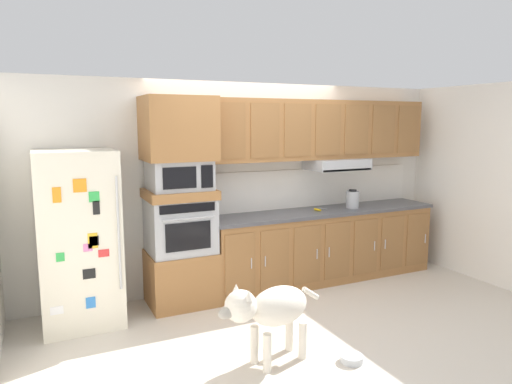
# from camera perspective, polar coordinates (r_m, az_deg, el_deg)

# --- Properties ---
(ground_plane) EXTENTS (9.60, 9.60, 0.00)m
(ground_plane) POSITION_cam_1_polar(r_m,az_deg,el_deg) (5.18, 4.00, -14.50)
(ground_plane) COLOR beige
(back_kitchen_wall) EXTENTS (6.20, 0.12, 2.50)m
(back_kitchen_wall) POSITION_cam_1_polar(r_m,az_deg,el_deg) (5.81, -1.25, 0.88)
(back_kitchen_wall) COLOR silver
(back_kitchen_wall) RESTS_ON ground
(side_panel_right) EXTENTS (0.12, 7.10, 2.50)m
(side_panel_right) POSITION_cam_1_polar(r_m,az_deg,el_deg) (6.66, 25.63, 1.02)
(side_panel_right) COLOR white
(side_panel_right) RESTS_ON ground
(refrigerator) EXTENTS (0.76, 0.73, 1.76)m
(refrigerator) POSITION_cam_1_polar(r_m,az_deg,el_deg) (4.97, -20.89, -5.36)
(refrigerator) COLOR silver
(refrigerator) RESTS_ON ground
(oven_base_cabinet) EXTENTS (0.74, 0.62, 0.60)m
(oven_base_cabinet) POSITION_cam_1_polar(r_m,az_deg,el_deg) (5.37, -9.11, -10.30)
(oven_base_cabinet) COLOR #996638
(oven_base_cabinet) RESTS_ON ground
(built_in_oven) EXTENTS (0.70, 0.62, 0.60)m
(built_in_oven) POSITION_cam_1_polar(r_m,az_deg,el_deg) (5.21, -9.26, -4.04)
(built_in_oven) COLOR #A8AAAF
(built_in_oven) RESTS_ON oven_base_cabinet
(appliance_mid_shelf) EXTENTS (0.74, 0.62, 0.10)m
(appliance_mid_shelf) POSITION_cam_1_polar(r_m,az_deg,el_deg) (5.15, -9.36, -0.24)
(appliance_mid_shelf) COLOR #996638
(appliance_mid_shelf) RESTS_ON built_in_oven
(microwave) EXTENTS (0.64, 0.54, 0.32)m
(microwave) POSITION_cam_1_polar(r_m,az_deg,el_deg) (5.12, -9.41, 2.09)
(microwave) COLOR #A8AAAF
(microwave) RESTS_ON appliance_mid_shelf
(appliance_upper_cabinet) EXTENTS (0.74, 0.62, 0.68)m
(appliance_upper_cabinet) POSITION_cam_1_polar(r_m,az_deg,el_deg) (5.09, -9.56, 7.69)
(appliance_upper_cabinet) COLOR #996638
(appliance_upper_cabinet) RESTS_ON microwave
(lower_cabinet_run) EXTENTS (3.05, 0.63, 0.88)m
(lower_cabinet_run) POSITION_cam_1_polar(r_m,az_deg,el_deg) (6.10, 8.29, -6.59)
(lower_cabinet_run) COLOR #996638
(lower_cabinet_run) RESTS_ON ground
(countertop_slab) EXTENTS (3.09, 0.64, 0.04)m
(countertop_slab) POSITION_cam_1_polar(r_m,az_deg,el_deg) (6.00, 8.37, -2.35)
(countertop_slab) COLOR #4C4C51
(countertop_slab) RESTS_ON lower_cabinet_run
(backsplash_panel) EXTENTS (3.09, 0.02, 0.50)m
(backsplash_panel) POSITION_cam_1_polar(r_m,az_deg,el_deg) (6.20, 6.94, 0.56)
(backsplash_panel) COLOR silver
(backsplash_panel) RESTS_ON countertop_slab
(upper_cabinet_with_hood) EXTENTS (3.05, 0.48, 0.88)m
(upper_cabinet_with_hood) POSITION_cam_1_polar(r_m,az_deg,el_deg) (6.00, 8.04, 7.30)
(upper_cabinet_with_hood) COLOR #996638
(upper_cabinet_with_hood) RESTS_ON backsplash_panel
(screwdriver) EXTENTS (0.15, 0.14, 0.03)m
(screwdriver) POSITION_cam_1_polar(r_m,az_deg,el_deg) (5.92, 7.62, -2.14)
(screwdriver) COLOR yellow
(screwdriver) RESTS_ON countertop_slab
(electric_kettle) EXTENTS (0.17, 0.17, 0.24)m
(electric_kettle) POSITION_cam_1_polar(r_m,az_deg,el_deg) (6.17, 11.75, -0.88)
(electric_kettle) COLOR #A8AAAF
(electric_kettle) RESTS_ON countertop_slab
(dog) EXTENTS (1.04, 0.42, 0.74)m
(dog) POSITION_cam_1_polar(r_m,az_deg,el_deg) (4.00, 1.79, -14.11)
(dog) COLOR beige
(dog) RESTS_ON ground
(dog_food_bowl) EXTENTS (0.20, 0.20, 0.06)m
(dog_food_bowl) POSITION_cam_1_polar(r_m,az_deg,el_deg) (4.29, 11.65, -19.35)
(dog_food_bowl) COLOR #B2B7BC
(dog_food_bowl) RESTS_ON ground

